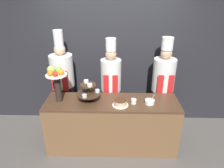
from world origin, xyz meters
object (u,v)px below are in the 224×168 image
(tiered_stand, at_px, (88,92))
(cup_white, at_px, (134,101))
(chef_center_right, at_px, (163,82))
(chef_center_left, at_px, (111,82))
(cake_round, at_px, (120,103))
(chef_left, at_px, (63,80))
(fruit_pedestal, at_px, (56,79))
(serving_bowl_near, at_px, (150,102))

(tiered_stand, relative_size, cup_white, 4.51)
(tiered_stand, bearing_deg, chef_center_right, 23.09)
(tiered_stand, distance_m, chef_center_left, 0.62)
(cake_round, bearing_deg, chef_center_left, 104.41)
(tiered_stand, bearing_deg, chef_left, 134.79)
(fruit_pedestal, relative_size, cup_white, 6.97)
(fruit_pedestal, xyz_separation_m, cake_round, (0.96, -0.12, -0.33))
(cup_white, height_order, chef_center_left, chef_center_left)
(fruit_pedestal, relative_size, chef_center_right, 0.32)
(fruit_pedestal, height_order, cake_round, fruit_pedestal)
(chef_center_right, bearing_deg, tiered_stand, -156.91)
(fruit_pedestal, bearing_deg, chef_center_left, 32.39)
(cake_round, height_order, cup_white, cake_round)
(tiered_stand, xyz_separation_m, fruit_pedestal, (-0.47, 0.02, 0.20))
(chef_center_left, bearing_deg, fruit_pedestal, -147.61)
(fruit_pedestal, distance_m, chef_left, 0.56)
(tiered_stand, xyz_separation_m, chef_left, (-0.52, 0.53, -0.05))
(tiered_stand, xyz_separation_m, serving_bowl_near, (0.93, -0.03, -0.15))
(serving_bowl_near, distance_m, chef_center_left, 0.83)
(tiered_stand, distance_m, chef_left, 0.74)
(cup_white, bearing_deg, chef_center_left, 122.82)
(tiered_stand, xyz_separation_m, chef_center_left, (0.32, 0.53, -0.08))
(cake_round, distance_m, cup_white, 0.21)
(chef_left, relative_size, chef_center_left, 1.07)
(cake_round, bearing_deg, cup_white, 16.39)
(tiered_stand, bearing_deg, chef_center_left, 58.40)
(fruit_pedestal, height_order, chef_center_left, chef_center_left)
(cake_round, height_order, chef_center_left, chef_center_left)
(tiered_stand, xyz_separation_m, cup_white, (0.69, -0.04, -0.14))
(serving_bowl_near, bearing_deg, cup_white, -179.40)
(fruit_pedestal, xyz_separation_m, chef_left, (-0.05, 0.51, -0.24))
(tiered_stand, height_order, fruit_pedestal, fruit_pedestal)
(chef_center_left, bearing_deg, serving_bowl_near, -42.78)
(cup_white, bearing_deg, chef_center_right, 45.67)
(cup_white, height_order, chef_left, chef_left)
(cup_white, distance_m, serving_bowl_near, 0.24)
(chef_center_right, bearing_deg, chef_center_left, 180.00)
(cake_round, xyz_separation_m, chef_center_left, (-0.16, 0.62, 0.05))
(chef_left, distance_m, chef_center_left, 0.85)
(chef_center_left, relative_size, chef_center_right, 0.99)
(tiered_stand, distance_m, serving_bowl_near, 0.94)
(chef_left, bearing_deg, chef_center_right, -0.00)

